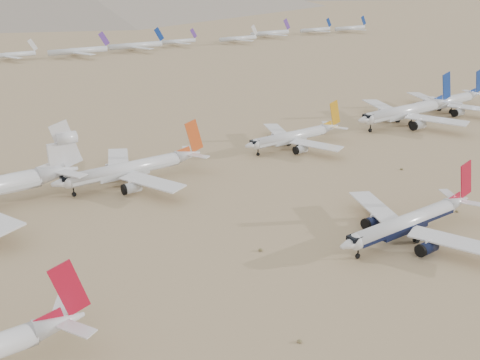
% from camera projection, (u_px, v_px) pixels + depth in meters
% --- Properties ---
extents(ground, '(7000.00, 7000.00, 0.00)m').
position_uv_depth(ground, '(400.00, 239.00, 126.02)').
color(ground, '#89734F').
rests_on(ground, ground).
extents(main_airliner, '(43.54, 42.52, 15.36)m').
position_uv_depth(main_airliner, '(410.00, 221.00, 125.42)').
color(main_airliner, silver).
rests_on(main_airliner, ground).
extents(row2_navy_widebody, '(53.42, 52.24, 19.00)m').
position_uv_depth(row2_navy_widebody, '(407.00, 111.00, 218.74)').
color(row2_navy_widebody, silver).
rests_on(row2_navy_widebody, ground).
extents(row2_gold_tail, '(41.18, 40.27, 14.66)m').
position_uv_depth(row2_gold_tail, '(295.00, 136.00, 190.00)').
color(row2_gold_tail, silver).
rests_on(row2_gold_tail, ground).
extents(row2_orange_tail, '(45.59, 44.60, 16.26)m').
position_uv_depth(row2_orange_tail, '(132.00, 168.00, 157.89)').
color(row2_orange_tail, silver).
rests_on(row2_orange_tail, ground).
extents(row2_blue_far, '(48.10, 47.03, 17.09)m').
position_uv_depth(row2_blue_far, '(447.00, 101.00, 237.50)').
color(row2_blue_far, silver).
rests_on(row2_blue_far, ground).
extents(distant_storage_row, '(611.06, 56.74, 15.87)m').
position_uv_depth(distant_storage_row, '(75.00, 50.00, 392.40)').
color(distant_storage_row, silver).
rests_on(distant_storage_row, ground).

